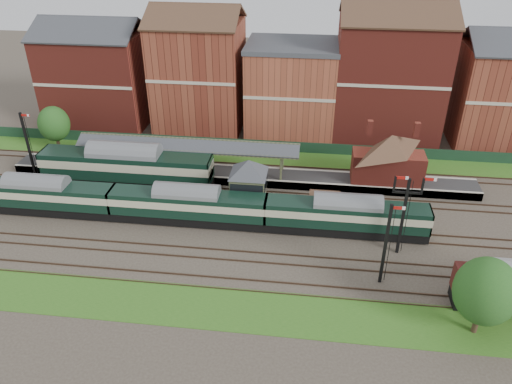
# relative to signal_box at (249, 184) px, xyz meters

# --- Properties ---
(ground) EXTENTS (160.00, 160.00, 0.00)m
(ground) POSITION_rel_signal_box_xyz_m (3.00, -3.25, -3.19)
(ground) COLOR #473D33
(ground) RESTS_ON ground
(grass_back) EXTENTS (90.00, 4.50, 0.06)m
(grass_back) POSITION_rel_signal_box_xyz_m (3.00, 12.75, -3.16)
(grass_back) COLOR #2D6619
(grass_back) RESTS_ON ground
(grass_front) EXTENTS (90.00, 5.00, 0.06)m
(grass_front) POSITION_rel_signal_box_xyz_m (3.00, -15.25, -3.16)
(grass_front) COLOR #2D6619
(grass_front) RESTS_ON ground
(fence) EXTENTS (90.00, 0.12, 1.50)m
(fence) POSITION_rel_signal_box_xyz_m (3.00, 14.75, -2.44)
(fence) COLOR #193823
(fence) RESTS_ON ground
(platform) EXTENTS (55.00, 3.40, 1.00)m
(platform) POSITION_rel_signal_box_xyz_m (-2.00, 6.50, -2.69)
(platform) COLOR #2D2D2D
(platform) RESTS_ON ground
(signal_box) EXTENTS (5.40, 5.40, 6.00)m
(signal_box) POSITION_rel_signal_box_xyz_m (0.00, 0.00, 0.00)
(signal_box) COLOR #6A7755
(signal_box) RESTS_ON ground
(brick_hut) EXTENTS (3.20, 2.64, 2.94)m
(brick_hut) POSITION_rel_signal_box_xyz_m (8.00, 0.00, -2.00)
(brick_hut) COLOR maroon
(brick_hut) RESTS_ON ground
(station_building) EXTENTS (8.10, 8.10, 5.90)m
(station_building) POSITION_rel_signal_box_xyz_m (15.00, 6.50, 0.76)
(station_building) COLOR maroon
(station_building) RESTS_ON platform
(canopy) EXTENTS (26.00, 3.89, 4.08)m
(canopy) POSITION_rel_signal_box_xyz_m (-8.00, 6.50, 1.39)
(canopy) COLOR #40482D
(canopy) RESTS_ON platform
(semaphore_bracket) EXTENTS (3.60, 0.25, 8.18)m
(semaphore_bracket) POSITION_rel_signal_box_xyz_m (15.04, -5.75, 1.44)
(semaphore_bracket) COLOR black
(semaphore_bracket) RESTS_ON ground
(semaphore_platform_end) EXTENTS (1.23, 0.25, 8.00)m
(semaphore_platform_end) POSITION_rel_signal_box_xyz_m (-26.98, 4.75, 0.96)
(semaphore_platform_end) COLOR black
(semaphore_platform_end) RESTS_ON ground
(semaphore_siding) EXTENTS (1.23, 0.25, 8.00)m
(semaphore_siding) POSITION_rel_signal_box_xyz_m (13.02, -10.25, 0.96)
(semaphore_siding) COLOR black
(semaphore_siding) RESTS_ON ground
(town_backdrop) EXTENTS (69.00, 10.00, 16.00)m
(town_backdrop) POSITION_rel_signal_box_xyz_m (2.82, 21.75, 3.81)
(town_backdrop) COLOR maroon
(town_backdrop) RESTS_ON ground
(dmu_train) EXTENTS (48.00, 2.53, 3.69)m
(dmu_train) POSITION_rel_signal_box_xyz_m (-5.83, -3.25, -1.02)
(dmu_train) COLOR black
(dmu_train) RESTS_ON ground
(platform_railcar) EXTENTS (19.77, 3.11, 4.55)m
(platform_railcar) POSITION_rel_signal_box_xyz_m (-14.56, 3.25, -0.54)
(platform_railcar) COLOR black
(platform_railcar) RESTS_ON ground
(goods_van_a) EXTENTS (5.95, 2.58, 3.61)m
(goods_van_a) POSITION_rel_signal_box_xyz_m (21.56, -12.25, -1.14)
(goods_van_a) COLOR black
(goods_van_a) RESTS_ON ground
(tree_far) EXTENTS (4.68, 4.68, 6.82)m
(tree_far) POSITION_rel_signal_box_xyz_m (19.72, -15.36, 0.93)
(tree_far) COLOR #382619
(tree_far) RESTS_ON ground
(tree_back) EXTENTS (4.06, 4.06, 5.93)m
(tree_back) POSITION_rel_signal_box_xyz_m (-27.41, 11.97, 0.39)
(tree_back) COLOR #382619
(tree_back) RESTS_ON ground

